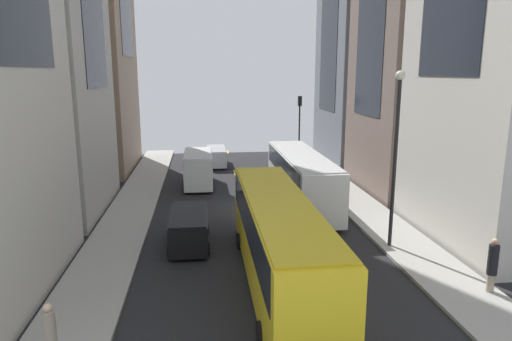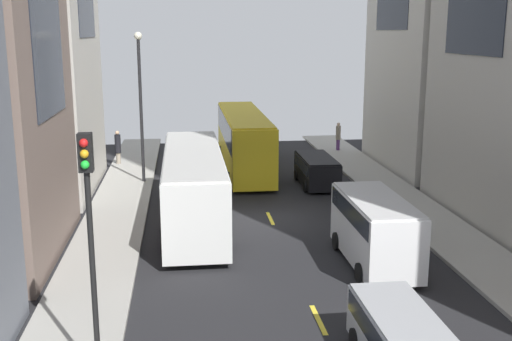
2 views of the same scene
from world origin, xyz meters
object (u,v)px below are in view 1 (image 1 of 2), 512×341
(city_bus_white, at_px, (301,175))
(car_silver_1, at_px, (216,155))
(pedestrian_walking_far, at_px, (50,334))
(pedestrian_waiting_curb, at_px, (493,264))
(streetcar_yellow, at_px, (278,235))
(car_black_0, at_px, (189,226))
(delivery_van_white, at_px, (198,166))
(traffic_light_near_corner, at_px, (299,117))

(city_bus_white, xyz_separation_m, car_silver_1, (5.02, -13.47, -1.05))
(pedestrian_walking_far, distance_m, pedestrian_waiting_curb, 15.63)
(car_silver_1, xyz_separation_m, pedestrian_walking_far, (5.70, 29.43, 0.26))
(streetcar_yellow, bearing_deg, car_silver_1, -86.20)
(streetcar_yellow, xyz_separation_m, car_silver_1, (1.64, -24.67, -1.17))
(streetcar_yellow, bearing_deg, pedestrian_walking_far, 32.97)
(car_black_0, relative_size, pedestrian_walking_far, 2.24)
(pedestrian_walking_far, bearing_deg, car_silver_1, -25.19)
(delivery_van_white, bearing_deg, traffic_light_near_corner, -142.38)
(car_silver_1, relative_size, pedestrian_walking_far, 2.31)
(pedestrian_waiting_curb, bearing_deg, streetcar_yellow, 94.50)
(city_bus_white, relative_size, car_black_0, 2.62)
(car_silver_1, distance_m, pedestrian_waiting_curb, 28.24)
(pedestrian_walking_far, bearing_deg, delivery_van_white, -24.84)
(car_silver_1, distance_m, traffic_light_near_corner, 8.41)
(city_bus_white, relative_size, pedestrian_walking_far, 5.86)
(traffic_light_near_corner, bearing_deg, pedestrian_walking_far, 65.23)
(car_black_0, bearing_deg, delivery_van_white, -92.01)
(car_black_0, bearing_deg, pedestrian_waiting_curb, 150.24)
(city_bus_white, height_order, pedestrian_waiting_curb, city_bus_white)
(delivery_van_white, bearing_deg, car_silver_1, -101.95)
(city_bus_white, distance_m, streetcar_yellow, 11.70)
(pedestrian_waiting_curb, bearing_deg, traffic_light_near_corner, 22.03)
(delivery_van_white, distance_m, pedestrian_waiting_curb, 22.00)
(city_bus_white, distance_m, car_silver_1, 14.42)
(car_black_0, height_order, traffic_light_near_corner, traffic_light_near_corner)
(delivery_van_white, bearing_deg, pedestrian_walking_far, 79.38)
(pedestrian_waiting_curb, bearing_deg, delivery_van_white, 48.45)
(streetcar_yellow, height_order, traffic_light_near_corner, traffic_light_near_corner)
(city_bus_white, distance_m, pedestrian_waiting_curb, 13.88)
(streetcar_yellow, bearing_deg, city_bus_white, -106.80)
(streetcar_yellow, height_order, pedestrian_walking_far, streetcar_yellow)
(car_black_0, bearing_deg, traffic_light_near_corner, -116.63)
(delivery_van_white, height_order, traffic_light_near_corner, traffic_light_near_corner)
(pedestrian_walking_far, xyz_separation_m, traffic_light_near_corner, (-13.35, -28.92, 3.22))
(city_bus_white, xyz_separation_m, traffic_light_near_corner, (-2.63, -12.96, 2.43))
(delivery_van_white, bearing_deg, car_black_0, 87.99)
(delivery_van_white, height_order, car_silver_1, delivery_van_white)
(traffic_light_near_corner, bearing_deg, car_black_0, 63.37)
(car_black_0, height_order, pedestrian_walking_far, pedestrian_walking_far)
(streetcar_yellow, relative_size, car_silver_1, 2.82)
(delivery_van_white, xyz_separation_m, traffic_light_near_corner, (-9.26, -7.14, 2.92))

